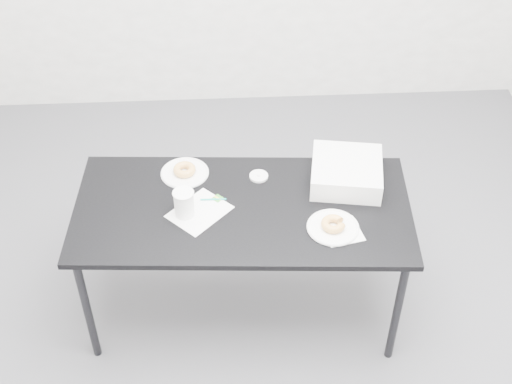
{
  "coord_description": "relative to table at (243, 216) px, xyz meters",
  "views": [
    {
      "loc": [
        -0.13,
        -2.35,
        2.99
      ],
      "look_at": [
        0.0,
        0.02,
        0.85
      ],
      "focal_mm": 50.0,
      "sensor_mm": 36.0,
      "label": 1
    }
  ],
  "objects": [
    {
      "name": "floor",
      "position": [
        0.06,
        -0.06,
        -0.66
      ],
      "size": [
        4.0,
        4.0,
        0.0
      ],
      "primitive_type": "plane",
      "color": "#505055",
      "rests_on": "ground"
    },
    {
      "name": "table",
      "position": [
        0.0,
        0.0,
        0.0
      ],
      "size": [
        1.61,
        0.83,
        0.72
      ],
      "rotation": [
        0.0,
        0.0,
        -0.06
      ],
      "color": "black",
      "rests_on": "floor"
    },
    {
      "name": "scorecard",
      "position": [
        -0.2,
        -0.02,
        0.06
      ],
      "size": [
        0.33,
        0.33,
        0.0
      ],
      "primitive_type": "cube",
      "rotation": [
        0.0,
        0.0,
        -0.77
      ],
      "color": "white",
      "rests_on": "table"
    },
    {
      "name": "logo_patch",
      "position": [
        -0.11,
        0.06,
        0.06
      ],
      "size": [
        0.06,
        0.06,
        0.0
      ],
      "primitive_type": "cube",
      "rotation": [
        0.0,
        0.0,
        -0.77
      ],
      "color": "green",
      "rests_on": "scorecard"
    },
    {
      "name": "pen",
      "position": [
        -0.13,
        0.06,
        0.06
      ],
      "size": [
        0.12,
        0.01,
        0.01
      ],
      "primitive_type": "cylinder",
      "rotation": [
        0.0,
        1.57,
        -0.02
      ],
      "color": "#0D9281",
      "rests_on": "scorecard"
    },
    {
      "name": "napkin",
      "position": [
        0.44,
        -0.18,
        0.06
      ],
      "size": [
        0.2,
        0.2,
        0.0
      ],
      "primitive_type": "cube",
      "rotation": [
        0.0,
        0.0,
        0.22
      ],
      "color": "white",
      "rests_on": "table"
    },
    {
      "name": "plate_near",
      "position": [
        0.4,
        -0.16,
        0.06
      ],
      "size": [
        0.24,
        0.24,
        0.01
      ],
      "primitive_type": "cylinder",
      "color": "white",
      "rests_on": "napkin"
    },
    {
      "name": "donut_near",
      "position": [
        0.4,
        -0.16,
        0.08
      ],
      "size": [
        0.12,
        0.12,
        0.04
      ],
      "primitive_type": "torus",
      "rotation": [
        0.0,
        0.0,
        0.08
      ],
      "color": "#D88B44",
      "rests_on": "plate_near"
    },
    {
      "name": "plate_far",
      "position": [
        -0.27,
        0.26,
        0.06
      ],
      "size": [
        0.24,
        0.24,
        0.01
      ],
      "primitive_type": "cylinder",
      "color": "white",
      "rests_on": "table"
    },
    {
      "name": "donut_far",
      "position": [
        -0.27,
        0.26,
        0.08
      ],
      "size": [
        0.14,
        0.14,
        0.04
      ],
      "primitive_type": "torus",
      "rotation": [
        0.0,
        0.0,
        0.29
      ],
      "color": "#D88B44",
      "rests_on": "plate_far"
    },
    {
      "name": "coffee_cup",
      "position": [
        -0.27,
        -0.03,
        0.12
      ],
      "size": [
        0.09,
        0.09,
        0.14
      ],
      "primitive_type": "cylinder",
      "color": "white",
      "rests_on": "table"
    },
    {
      "name": "cup_lid",
      "position": [
        0.09,
        0.21,
        0.06
      ],
      "size": [
        0.09,
        0.09,
        0.01
      ],
      "primitive_type": "cylinder",
      "color": "white",
      "rests_on": "table"
    },
    {
      "name": "bakery_box",
      "position": [
        0.51,
        0.16,
        0.11
      ],
      "size": [
        0.38,
        0.38,
        0.11
      ],
      "primitive_type": "cube",
      "rotation": [
        0.0,
        0.0,
        -0.16
      ],
      "color": "white",
      "rests_on": "table"
    }
  ]
}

